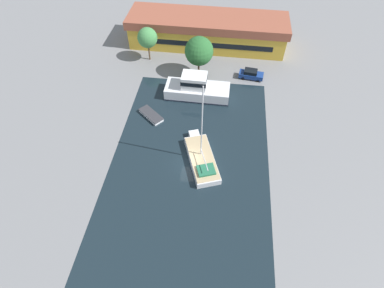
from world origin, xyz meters
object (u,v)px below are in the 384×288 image
(warehouse_building, at_px, (207,30))
(motor_cruiser, at_px, (196,88))
(parked_car, at_px, (251,74))
(sailboat_moored, at_px, (202,158))
(small_dinghy, at_px, (151,115))
(quay_tree_near_building, at_px, (199,51))
(quay_tree_by_water, at_px, (147,38))

(warehouse_building, height_order, motor_cruiser, warehouse_building)
(parked_car, xyz_separation_m, sailboat_moored, (-6.79, -19.57, -0.21))
(parked_car, distance_m, small_dinghy, 19.46)
(quay_tree_near_building, height_order, sailboat_moored, sailboat_moored)
(warehouse_building, height_order, parked_car, warehouse_building)
(warehouse_building, distance_m, small_dinghy, 23.32)
(parked_car, bearing_deg, warehouse_building, -132.61)
(quay_tree_by_water, bearing_deg, parked_car, -10.68)
(motor_cruiser, distance_m, small_dinghy, 8.84)
(warehouse_building, relative_size, motor_cruiser, 2.88)
(parked_car, bearing_deg, motor_cruiser, -49.60)
(warehouse_building, bearing_deg, sailboat_moored, -85.50)
(quay_tree_near_building, xyz_separation_m, small_dinghy, (-6.22, -11.61, -4.51))
(quay_tree_by_water, bearing_deg, small_dinghy, -77.14)
(quay_tree_near_building, xyz_separation_m, motor_cruiser, (0.25, -5.71, -3.31))
(quay_tree_near_building, bearing_deg, motor_cruiser, -87.51)
(quay_tree_by_water, distance_m, motor_cruiser, 14.05)
(small_dinghy, bearing_deg, parked_car, 168.39)
(parked_car, bearing_deg, quay_tree_by_water, -93.29)
(parked_car, bearing_deg, quay_tree_near_building, -81.70)
(small_dinghy, bearing_deg, warehouse_building, -155.73)
(sailboat_moored, bearing_deg, quay_tree_by_water, 98.26)
(quay_tree_by_water, distance_m, sailboat_moored, 26.46)
(parked_car, height_order, sailboat_moored, sailboat_moored)
(warehouse_building, height_order, quay_tree_near_building, quay_tree_near_building)
(quay_tree_near_building, distance_m, quay_tree_by_water, 10.42)
(quay_tree_by_water, xyz_separation_m, sailboat_moored, (12.21, -23.16, -3.83))
(quay_tree_by_water, bearing_deg, quay_tree_near_building, -20.98)
(parked_car, height_order, small_dinghy, parked_car)
(parked_car, relative_size, motor_cruiser, 0.41)
(warehouse_building, distance_m, sailboat_moored, 30.14)
(warehouse_building, bearing_deg, quay_tree_by_water, -145.54)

